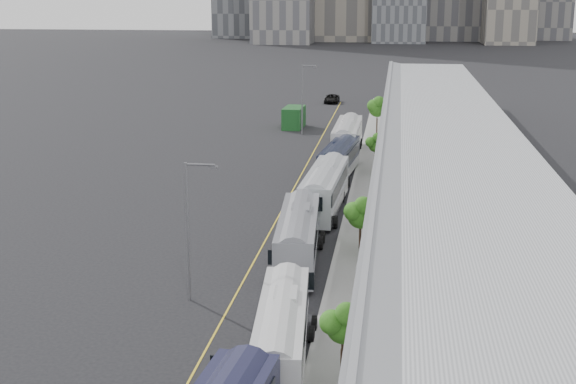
% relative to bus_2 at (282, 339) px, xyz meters
% --- Properties ---
extents(sidewalk, '(10.00, 170.00, 0.12)m').
position_rel_bus_2_xyz_m(sidewalk, '(6.20, 22.04, -1.42)').
color(sidewalk, gray).
rests_on(sidewalk, ground).
extents(lane_line, '(0.12, 160.00, 0.02)m').
position_rel_bus_2_xyz_m(lane_line, '(-4.30, 22.04, -1.47)').
color(lane_line, gold).
rests_on(lane_line, ground).
extents(depot, '(12.45, 160.40, 7.20)m').
position_rel_bus_2_xyz_m(depot, '(10.19, 22.04, 2.04)').
color(depot, gray).
rests_on(depot, ground).
extents(bus_2, '(3.42, 12.15, 3.50)m').
position_rel_bus_2_xyz_m(bus_2, '(0.00, 0.00, 0.00)').
color(bus_2, '#BABABC').
rests_on(bus_2, ground).
extents(bus_3, '(3.53, 13.13, 3.79)m').
position_rel_bus_2_xyz_m(bus_3, '(-1.15, 16.04, 0.12)').
color(bus_3, slate).
rests_on(bus_3, ground).
extents(bus_4, '(3.25, 13.68, 3.97)m').
position_rel_bus_2_xyz_m(bus_4, '(-0.55, 29.88, 0.20)').
color(bus_4, '#AEB2B9').
rests_on(bus_4, ground).
extents(bus_5, '(3.59, 12.51, 3.61)m').
position_rel_bus_2_xyz_m(bus_5, '(-0.30, 43.77, 0.04)').
color(bus_5, black).
rests_on(bus_5, ground).
extents(bus_6, '(3.04, 13.73, 4.01)m').
position_rel_bus_2_xyz_m(bus_6, '(-0.23, 55.52, 0.22)').
color(bus_6, silver).
rests_on(bus_6, ground).
extents(tree_1, '(1.60, 1.60, 4.17)m').
position_rel_bus_2_xyz_m(tree_1, '(3.20, -1.89, 1.85)').
color(tree_1, black).
rests_on(tree_1, ground).
extents(tree_2, '(1.94, 1.94, 3.91)m').
position_rel_bus_2_xyz_m(tree_2, '(3.03, 19.60, 1.45)').
color(tree_2, black).
rests_on(tree_2, ground).
extents(tree_3, '(1.45, 1.45, 3.83)m').
position_rel_bus_2_xyz_m(tree_3, '(3.28, 46.62, 1.58)').
color(tree_3, black).
rests_on(tree_3, ground).
extents(tree_4, '(2.28, 2.28, 5.11)m').
position_rel_bus_2_xyz_m(tree_4, '(2.86, 69.25, 2.47)').
color(tree_4, black).
rests_on(tree_4, ground).
extents(street_lamp_near, '(2.04, 0.22, 8.73)m').
position_rel_bus_2_xyz_m(street_lamp_near, '(-6.79, 8.20, 3.58)').
color(street_lamp_near, '#59595E').
rests_on(street_lamp_near, ground).
extents(street_lamp_far, '(2.04, 0.22, 9.32)m').
position_rel_bus_2_xyz_m(street_lamp_far, '(-6.94, 68.54, 3.88)').
color(street_lamp_far, '#59595E').
rests_on(street_lamp_far, ground).
extents(shipping_container, '(2.82, 5.57, 2.95)m').
position_rel_bus_2_xyz_m(shipping_container, '(-8.92, 73.81, -0.00)').
color(shipping_container, '#144219').
rests_on(shipping_container, ground).
extents(suv, '(2.45, 5.23, 1.45)m').
position_rel_bus_2_xyz_m(suv, '(-5.79, 101.00, -0.75)').
color(suv, black).
rests_on(suv, ground).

